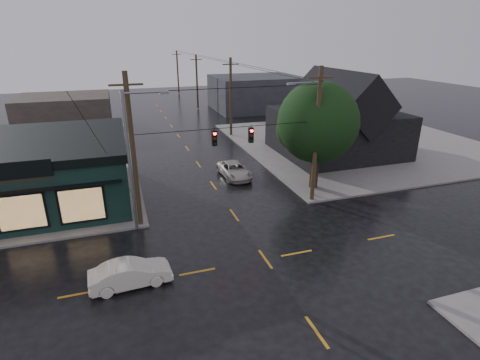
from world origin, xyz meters
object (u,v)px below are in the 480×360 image
object	(u,v)px
sedan_cream	(131,274)
utility_pole_nw	(141,225)
utility_pole_ne	(311,201)
suv_silver	(234,170)
corner_tree	(318,123)

from	to	relation	value
sedan_cream	utility_pole_nw	bearing A→B (deg)	-12.21
utility_pole_ne	suv_silver	xyz separation A→B (m)	(-4.14, 6.94, 0.65)
corner_tree	utility_pole_nw	xyz separation A→B (m)	(-14.33, -2.23, -5.63)
utility_pole_nw	sedan_cream	distance (m)	6.65
utility_pole_ne	suv_silver	bearing A→B (deg)	120.83
corner_tree	utility_pole_nw	bearing A→B (deg)	-171.16
corner_tree	utility_pole_nw	size ratio (longest dim) A/B	0.86
sedan_cream	suv_silver	bearing A→B (deg)	-39.93
utility_pole_nw	sedan_cream	size ratio (longest dim) A/B	2.46
sedan_cream	utility_pole_ne	bearing A→B (deg)	-68.76
utility_pole_nw	utility_pole_ne	world-z (taller)	same
sedan_cream	suv_silver	size ratio (longest dim) A/B	0.88
corner_tree	utility_pole_ne	xyz separation A→B (m)	(-1.33, -2.23, -5.63)
sedan_cream	suv_silver	distance (m)	16.68
utility_pole_nw	sedan_cream	bearing A→B (deg)	-98.32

